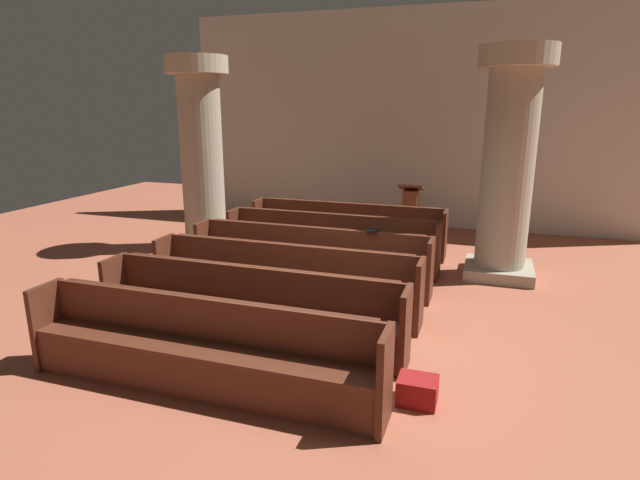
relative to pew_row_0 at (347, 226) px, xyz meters
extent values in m
plane|color=#AD5B42|center=(0.74, -3.53, -0.46)|extent=(19.20, 19.20, 0.00)
cube|color=beige|center=(0.74, 2.55, 1.79)|extent=(10.00, 0.16, 4.50)
cube|color=#562819|center=(0.00, -0.02, -0.04)|extent=(3.38, 0.38, 0.05)
cube|color=#562819|center=(0.00, 0.15, 0.19)|extent=(3.38, 0.04, 0.41)
cube|color=#492215|center=(0.00, 0.19, 0.38)|extent=(3.24, 0.06, 0.02)
cube|color=#4E2416|center=(-1.72, -0.02, -0.03)|extent=(0.06, 0.44, 0.86)
cube|color=#4E2416|center=(1.72, -0.02, -0.03)|extent=(0.06, 0.44, 0.86)
cube|color=#522618|center=(0.00, -0.20, -0.25)|extent=(3.38, 0.03, 0.38)
cube|color=#562819|center=(0.00, -1.02, -0.04)|extent=(3.38, 0.38, 0.05)
cube|color=#562819|center=(0.00, -0.85, 0.19)|extent=(3.38, 0.04, 0.41)
cube|color=#492215|center=(0.00, -0.80, 0.38)|extent=(3.24, 0.06, 0.02)
cube|color=#4E2416|center=(-1.72, -1.02, -0.03)|extent=(0.06, 0.44, 0.86)
cube|color=#4E2416|center=(1.72, -1.02, -0.03)|extent=(0.06, 0.44, 0.86)
cube|color=#522618|center=(0.00, -1.19, -0.25)|extent=(3.38, 0.03, 0.38)
cube|color=#562819|center=(0.00, -2.01, -0.04)|extent=(3.38, 0.38, 0.05)
cube|color=#562819|center=(0.00, -1.84, 0.19)|extent=(3.38, 0.04, 0.41)
cube|color=#492215|center=(0.00, -1.80, 0.38)|extent=(3.24, 0.06, 0.02)
cube|color=#4E2416|center=(-1.72, -2.01, -0.03)|extent=(0.06, 0.44, 0.86)
cube|color=#4E2416|center=(1.72, -2.01, -0.03)|extent=(0.06, 0.44, 0.86)
cube|color=#522618|center=(0.00, -2.19, -0.25)|extent=(3.38, 0.03, 0.38)
cube|color=#562819|center=(0.00, -3.01, -0.04)|extent=(3.38, 0.38, 0.05)
cube|color=#562819|center=(0.00, -2.84, 0.19)|extent=(3.38, 0.04, 0.41)
cube|color=#492215|center=(0.00, -2.79, 0.38)|extent=(3.24, 0.06, 0.02)
cube|color=#4E2416|center=(-1.72, -3.01, -0.03)|extent=(0.06, 0.44, 0.86)
cube|color=#4E2416|center=(1.72, -3.01, -0.03)|extent=(0.06, 0.44, 0.86)
cube|color=#522618|center=(0.00, -3.18, -0.25)|extent=(3.38, 0.03, 0.38)
cube|color=#562819|center=(0.00, -4.00, -0.04)|extent=(3.38, 0.38, 0.05)
cube|color=#562819|center=(0.00, -3.83, 0.19)|extent=(3.38, 0.05, 0.41)
cube|color=#492215|center=(0.00, -3.78, 0.38)|extent=(3.24, 0.06, 0.02)
cube|color=#4E2416|center=(-1.72, -4.00, -0.03)|extent=(0.06, 0.44, 0.86)
cube|color=#4E2416|center=(1.72, -4.00, -0.03)|extent=(0.06, 0.44, 0.86)
cube|color=#522618|center=(0.00, -4.17, -0.25)|extent=(3.38, 0.03, 0.38)
cube|color=#562819|center=(0.00, -4.99, -0.04)|extent=(3.38, 0.38, 0.05)
cube|color=#562819|center=(0.00, -4.83, 0.19)|extent=(3.38, 0.04, 0.41)
cube|color=#492215|center=(0.00, -4.78, 0.38)|extent=(3.24, 0.06, 0.02)
cube|color=#4E2416|center=(-1.72, -4.99, -0.03)|extent=(0.06, 0.44, 0.86)
cube|color=#4E2416|center=(1.72, -4.99, -0.03)|extent=(0.06, 0.44, 0.86)
cube|color=#522618|center=(0.00, -5.17, -0.25)|extent=(3.38, 0.03, 0.38)
cube|color=#9F967E|center=(2.61, -0.59, -0.37)|extent=(1.01, 1.01, 0.18)
cylinder|color=#ADA389|center=(2.61, -0.59, 1.17)|extent=(0.75, 0.75, 2.91)
cylinder|color=#B6AB90|center=(2.61, -0.59, 2.77)|extent=(1.08, 1.08, 0.30)
cube|color=#9F967E|center=(-2.56, -0.54, -0.37)|extent=(1.01, 1.01, 0.18)
cylinder|color=#ADA389|center=(-2.56, -0.54, 1.17)|extent=(0.75, 0.75, 2.91)
cylinder|color=#B6AB90|center=(-2.56, -0.54, 2.77)|extent=(1.08, 1.08, 0.30)
cube|color=brown|center=(0.92, 1.33, -0.43)|extent=(0.45, 0.45, 0.06)
cube|color=brown|center=(0.92, 1.33, 0.01)|extent=(0.28, 0.28, 0.95)
cube|color=brown|center=(0.92, 1.33, 0.55)|extent=(0.48, 0.35, 0.15)
cube|color=black|center=(0.88, -1.80, 0.41)|extent=(0.14, 0.21, 0.03)
cube|color=maroon|center=(1.93, -4.54, -0.34)|extent=(0.35, 0.29, 0.24)
camera|label=1|loc=(2.40, -8.69, 2.12)|focal=28.95mm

